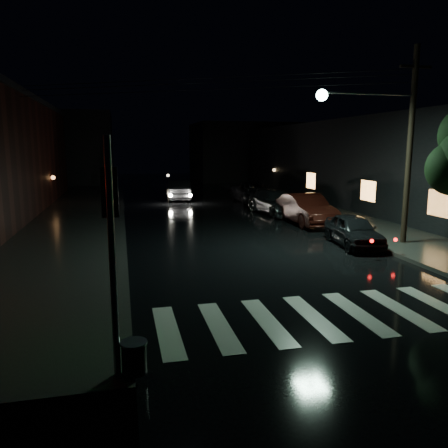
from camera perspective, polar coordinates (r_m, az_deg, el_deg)
ground at (r=10.09m, az=-0.04°, el=-14.29°), size 120.00×120.00×0.00m
sidewalk_left at (r=23.49m, az=-20.12°, el=-0.57°), size 6.00×44.00×0.15m
sidewalk_right at (r=26.26m, az=14.38°, el=0.81°), size 4.00×44.00×0.15m
building_right at (r=33.05m, az=22.26°, el=7.32°), size 10.00×40.00×6.00m
building_far_left at (r=54.52m, az=-21.87°, el=9.19°), size 14.00×10.00×8.00m
building_far_right at (r=56.30m, az=3.42°, el=9.39°), size 14.00×10.00×7.00m
crosswalk at (r=11.51m, az=14.37°, el=-11.42°), size 9.00×3.00×0.01m
signal_pole_corner at (r=7.93m, az=-12.99°, el=-9.48°), size 0.68×0.61×4.20m
utility_pole at (r=19.34m, az=21.57°, el=10.68°), size 4.92×0.44×8.00m
parked_car_a at (r=19.26m, az=16.54°, el=-0.81°), size 2.06×4.07×1.33m
parked_car_b at (r=24.09m, az=10.65°, el=1.93°), size 1.76×4.99×1.64m
parked_car_c at (r=27.37m, az=6.79°, el=2.82°), size 2.73×5.33×1.48m
parked_car_d at (r=33.13m, az=3.87°, el=4.16°), size 2.67×5.54×1.52m
oncoming_car at (r=34.78m, az=-5.84°, el=4.46°), size 2.16×4.92×1.57m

